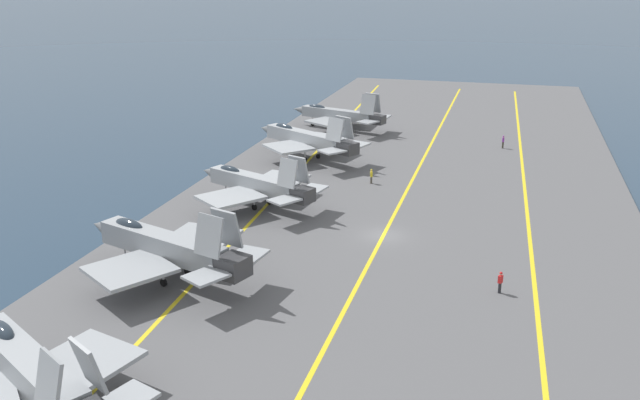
{
  "coord_description": "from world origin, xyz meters",
  "views": [
    {
      "loc": [
        -57.86,
        -10.22,
        23.74
      ],
      "look_at": [
        1.15,
        6.46,
        2.9
      ],
      "focal_mm": 38.0,
      "sensor_mm": 36.0,
      "label": 1
    }
  ],
  "objects_px": {
    "parked_jet_nearest": "(30,371)",
    "parked_jet_fourth": "(307,139)",
    "parked_jet_third": "(256,184)",
    "crew_yellow_vest": "(371,176)",
    "parked_jet_fifth": "(340,115)",
    "crew_purple_vest": "(503,141)",
    "crew_red_vest": "(500,281)",
    "parked_jet_second": "(165,246)"
  },
  "relations": [
    {
      "from": "parked_jet_nearest",
      "to": "parked_jet_fourth",
      "type": "xyz_separation_m",
      "value": [
        55.53,
        1.17,
        -0.06
      ]
    },
    {
      "from": "parked_jet_third",
      "to": "parked_jet_fourth",
      "type": "bearing_deg",
      "value": 1.09
    },
    {
      "from": "crew_yellow_vest",
      "to": "parked_jet_nearest",
      "type": "bearing_deg",
      "value": 169.05
    },
    {
      "from": "parked_jet_fifth",
      "to": "parked_jet_fourth",
      "type": "bearing_deg",
      "value": -179.77
    },
    {
      "from": "crew_purple_vest",
      "to": "crew_red_vest",
      "type": "bearing_deg",
      "value": -178.86
    },
    {
      "from": "crew_yellow_vest",
      "to": "crew_red_vest",
      "type": "distance_m",
      "value": 29.08
    },
    {
      "from": "parked_jet_fifth",
      "to": "parked_jet_second",
      "type": "bearing_deg",
      "value": 179.78
    },
    {
      "from": "parked_jet_fourth",
      "to": "parked_jet_fifth",
      "type": "distance_m",
      "value": 17.61
    },
    {
      "from": "parked_jet_nearest",
      "to": "crew_red_vest",
      "type": "distance_m",
      "value": 33.03
    },
    {
      "from": "parked_jet_fourth",
      "to": "crew_purple_vest",
      "type": "xyz_separation_m",
      "value": [
        12.66,
        -24.5,
        -1.71
      ]
    },
    {
      "from": "parked_jet_third",
      "to": "crew_purple_vest",
      "type": "distance_m",
      "value": 40.04
    },
    {
      "from": "parked_jet_fourth",
      "to": "crew_yellow_vest",
      "type": "xyz_separation_m",
      "value": [
        -8.32,
        -10.3,
        -1.77
      ]
    },
    {
      "from": "parked_jet_nearest",
      "to": "crew_yellow_vest",
      "type": "distance_m",
      "value": 48.12
    },
    {
      "from": "crew_yellow_vest",
      "to": "crew_purple_vest",
      "type": "bearing_deg",
      "value": -34.09
    },
    {
      "from": "crew_yellow_vest",
      "to": "crew_red_vest",
      "type": "bearing_deg",
      "value": -148.7
    },
    {
      "from": "crew_yellow_vest",
      "to": "crew_red_vest",
      "type": "relative_size",
      "value": 0.97
    },
    {
      "from": "parked_jet_nearest",
      "to": "parked_jet_second",
      "type": "relative_size",
      "value": 0.9
    },
    {
      "from": "parked_jet_third",
      "to": "parked_jet_second",
      "type": "bearing_deg",
      "value": 178.0
    },
    {
      "from": "parked_jet_fifth",
      "to": "crew_yellow_vest",
      "type": "height_order",
      "value": "parked_jet_fifth"
    },
    {
      "from": "parked_jet_third",
      "to": "crew_yellow_vest",
      "type": "height_order",
      "value": "parked_jet_third"
    },
    {
      "from": "parked_jet_third",
      "to": "crew_yellow_vest",
      "type": "bearing_deg",
      "value": -42.26
    },
    {
      "from": "crew_purple_vest",
      "to": "crew_yellow_vest",
      "type": "distance_m",
      "value": 25.34
    },
    {
      "from": "crew_purple_vest",
      "to": "crew_yellow_vest",
      "type": "relative_size",
      "value": 1.06
    },
    {
      "from": "parked_jet_second",
      "to": "crew_purple_vest",
      "type": "xyz_separation_m",
      "value": [
        50.24,
        -24.78,
        -1.73
      ]
    },
    {
      "from": "crew_purple_vest",
      "to": "crew_red_vest",
      "type": "xyz_separation_m",
      "value": [
        -45.83,
        -0.91,
        -0.03
      ]
    },
    {
      "from": "parked_jet_fifth",
      "to": "crew_purple_vest",
      "type": "xyz_separation_m",
      "value": [
        -4.94,
        -24.57,
        -1.37
      ]
    },
    {
      "from": "parked_jet_fifth",
      "to": "crew_yellow_vest",
      "type": "relative_size",
      "value": 9.47
    },
    {
      "from": "crew_yellow_vest",
      "to": "parked_jet_fourth",
      "type": "bearing_deg",
      "value": 51.07
    },
    {
      "from": "parked_jet_fifth",
      "to": "crew_red_vest",
      "type": "xyz_separation_m",
      "value": [
        -50.78,
        -25.48,
        -1.4
      ]
    },
    {
      "from": "crew_yellow_vest",
      "to": "parked_jet_second",
      "type": "bearing_deg",
      "value": 160.12
    },
    {
      "from": "parked_jet_fourth",
      "to": "crew_red_vest",
      "type": "relative_size",
      "value": 9.62
    },
    {
      "from": "parked_jet_nearest",
      "to": "parked_jet_second",
      "type": "height_order",
      "value": "parked_jet_second"
    },
    {
      "from": "crew_purple_vest",
      "to": "parked_jet_third",
      "type": "bearing_deg",
      "value": 142.9
    },
    {
      "from": "parked_jet_fifth",
      "to": "crew_yellow_vest",
      "type": "bearing_deg",
      "value": -158.2
    },
    {
      "from": "parked_jet_nearest",
      "to": "parked_jet_fourth",
      "type": "distance_m",
      "value": 55.54
    },
    {
      "from": "parked_jet_second",
      "to": "parked_jet_third",
      "type": "bearing_deg",
      "value": -2.0
    },
    {
      "from": "parked_jet_third",
      "to": "crew_red_vest",
      "type": "xyz_separation_m",
      "value": [
        -13.92,
        -25.05,
        -1.45
      ]
    },
    {
      "from": "parked_jet_fifth",
      "to": "crew_red_vest",
      "type": "height_order",
      "value": "parked_jet_fifth"
    },
    {
      "from": "parked_jet_nearest",
      "to": "crew_yellow_vest",
      "type": "xyz_separation_m",
      "value": [
        47.21,
        -9.13,
        -1.83
      ]
    },
    {
      "from": "parked_jet_fourth",
      "to": "crew_yellow_vest",
      "type": "relative_size",
      "value": 9.88
    },
    {
      "from": "parked_jet_second",
      "to": "parked_jet_fifth",
      "type": "bearing_deg",
      "value": -0.22
    },
    {
      "from": "crew_purple_vest",
      "to": "parked_jet_second",
      "type": "bearing_deg",
      "value": 153.75
    }
  ]
}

